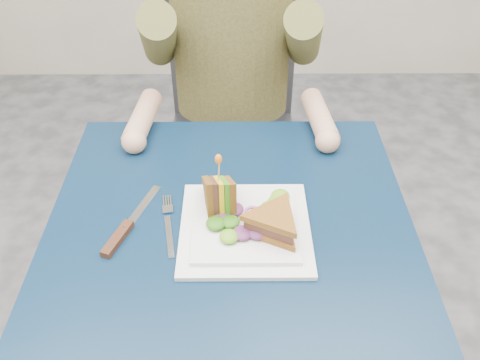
{
  "coord_description": "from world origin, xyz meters",
  "views": [
    {
      "loc": [
        0.02,
        -0.74,
        1.46
      ],
      "look_at": [
        0.02,
        0.03,
        0.82
      ],
      "focal_mm": 38.0,
      "sensor_mm": 36.0,
      "label": 1
    }
  ],
  "objects_px": {
    "table": "(231,249)",
    "knife": "(123,232)",
    "plate": "(245,227)",
    "sandwich_upright": "(220,195)",
    "diner": "(231,15)",
    "fork": "(169,226)",
    "chair": "(233,109)",
    "sandwich_flat": "(274,223)"
  },
  "relations": [
    {
      "from": "plate",
      "to": "sandwich_upright",
      "type": "distance_m",
      "value": 0.08
    },
    {
      "from": "diner",
      "to": "fork",
      "type": "distance_m",
      "value": 0.67
    },
    {
      "from": "chair",
      "to": "sandwich_flat",
      "type": "distance_m",
      "value": 0.82
    },
    {
      "from": "diner",
      "to": "plate",
      "type": "bearing_deg",
      "value": -87.29
    },
    {
      "from": "table",
      "to": "fork",
      "type": "bearing_deg",
      "value": -174.59
    },
    {
      "from": "sandwich_flat",
      "to": "fork",
      "type": "height_order",
      "value": "sandwich_flat"
    },
    {
      "from": "chair",
      "to": "diner",
      "type": "distance_m",
      "value": 0.39
    },
    {
      "from": "sandwich_upright",
      "to": "knife",
      "type": "distance_m",
      "value": 0.21
    },
    {
      "from": "chair",
      "to": "diner",
      "type": "bearing_deg",
      "value": -90.0
    },
    {
      "from": "diner",
      "to": "sandwich_flat",
      "type": "distance_m",
      "value": 0.69
    },
    {
      "from": "diner",
      "to": "sandwich_upright",
      "type": "bearing_deg",
      "value": -91.94
    },
    {
      "from": "chair",
      "to": "sandwich_flat",
      "type": "bearing_deg",
      "value": -83.76
    },
    {
      "from": "table",
      "to": "sandwich_flat",
      "type": "distance_m",
      "value": 0.16
    },
    {
      "from": "diner",
      "to": "fork",
      "type": "relative_size",
      "value": 4.16
    },
    {
      "from": "plate",
      "to": "knife",
      "type": "xyz_separation_m",
      "value": [
        -0.24,
        -0.01,
        -0.0
      ]
    },
    {
      "from": "sandwich_upright",
      "to": "table",
      "type": "bearing_deg",
      "value": -50.11
    },
    {
      "from": "chair",
      "to": "plate",
      "type": "xyz_separation_m",
      "value": [
        0.03,
        -0.76,
        0.2
      ]
    },
    {
      "from": "plate",
      "to": "fork",
      "type": "distance_m",
      "value": 0.16
    },
    {
      "from": "table",
      "to": "sandwich_flat",
      "type": "bearing_deg",
      "value": -28.03
    },
    {
      "from": "table",
      "to": "chair",
      "type": "relative_size",
      "value": 0.81
    },
    {
      "from": "plate",
      "to": "sandwich_upright",
      "type": "height_order",
      "value": "sandwich_upright"
    },
    {
      "from": "chair",
      "to": "table",
      "type": "bearing_deg",
      "value": -90.0
    },
    {
      "from": "sandwich_flat",
      "to": "sandwich_upright",
      "type": "bearing_deg",
      "value": 146.56
    },
    {
      "from": "sandwich_flat",
      "to": "sandwich_upright",
      "type": "height_order",
      "value": "sandwich_upright"
    },
    {
      "from": "sandwich_upright",
      "to": "fork",
      "type": "bearing_deg",
      "value": -160.77
    },
    {
      "from": "table",
      "to": "knife",
      "type": "height_order",
      "value": "knife"
    },
    {
      "from": "fork",
      "to": "knife",
      "type": "relative_size",
      "value": 0.84
    },
    {
      "from": "plate",
      "to": "diner",
      "type": "bearing_deg",
      "value": 92.71
    },
    {
      "from": "fork",
      "to": "table",
      "type": "bearing_deg",
      "value": 5.41
    },
    {
      "from": "sandwich_upright",
      "to": "chair",
      "type": "bearing_deg",
      "value": 88.36
    },
    {
      "from": "table",
      "to": "diner",
      "type": "height_order",
      "value": "diner"
    },
    {
      "from": "diner",
      "to": "plate",
      "type": "height_order",
      "value": "diner"
    },
    {
      "from": "diner",
      "to": "chair",
      "type": "bearing_deg",
      "value": 90.0
    },
    {
      "from": "diner",
      "to": "sandwich_upright",
      "type": "relative_size",
      "value": 5.85
    },
    {
      "from": "fork",
      "to": "knife",
      "type": "xyz_separation_m",
      "value": [
        -0.09,
        -0.02,
        0.0
      ]
    },
    {
      "from": "diner",
      "to": "sandwich_upright",
      "type": "xyz_separation_m",
      "value": [
        -0.02,
        -0.6,
        -0.13
      ]
    },
    {
      "from": "sandwich_flat",
      "to": "knife",
      "type": "xyz_separation_m",
      "value": [
        -0.3,
        0.02,
        -0.04
      ]
    },
    {
      "from": "chair",
      "to": "sandwich_upright",
      "type": "distance_m",
      "value": 0.75
    },
    {
      "from": "table",
      "to": "sandwich_upright",
      "type": "height_order",
      "value": "sandwich_upright"
    },
    {
      "from": "chair",
      "to": "plate",
      "type": "relative_size",
      "value": 3.58
    },
    {
      "from": "sandwich_upright",
      "to": "fork",
      "type": "relative_size",
      "value": 0.71
    },
    {
      "from": "chair",
      "to": "sandwich_flat",
      "type": "xyz_separation_m",
      "value": [
        0.09,
        -0.78,
        0.23
      ]
    }
  ]
}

